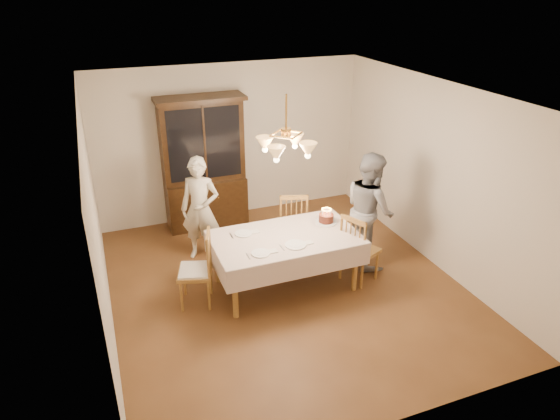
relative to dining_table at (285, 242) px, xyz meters
name	(u,v)px	position (x,y,z in m)	size (l,w,h in m)	color
ground	(285,285)	(0.00, 0.00, -0.68)	(5.00, 5.00, 0.00)	#543118
room_shell	(286,177)	(0.00, 0.00, 0.90)	(5.00, 5.00, 5.00)	white
dining_table	(285,242)	(0.00, 0.00, 0.00)	(1.90, 1.10, 0.76)	brown
china_hutch	(204,165)	(-0.54, 2.25, 0.36)	(1.38, 0.54, 2.16)	black
chair_far_side	(293,225)	(0.45, 0.85, -0.24)	(0.55, 0.53, 1.00)	brown
chair_left_end	(196,272)	(-1.19, 0.05, -0.23)	(0.53, 0.54, 1.00)	brown
chair_right_end	(359,251)	(1.00, -0.20, -0.24)	(0.56, 0.57, 1.00)	brown
elderly_woman	(200,209)	(-0.86, 1.17, 0.10)	(0.57, 0.37, 1.56)	beige
adult_in_grey	(369,209)	(1.35, 0.20, 0.15)	(0.81, 0.63, 1.67)	slate
birthday_cake	(326,219)	(0.67, 0.18, 0.13)	(0.30, 0.30, 0.21)	white
place_setting_near_left	(262,253)	(-0.43, -0.31, 0.08)	(0.38, 0.23, 0.02)	white
place_setting_near_right	(296,245)	(0.04, -0.27, 0.08)	(0.42, 0.27, 0.02)	white
place_setting_far_left	(245,233)	(-0.47, 0.26, 0.08)	(0.38, 0.23, 0.02)	white
chandelier	(286,146)	(0.00, 0.00, 1.29)	(0.62, 0.62, 0.73)	#BF8C3F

